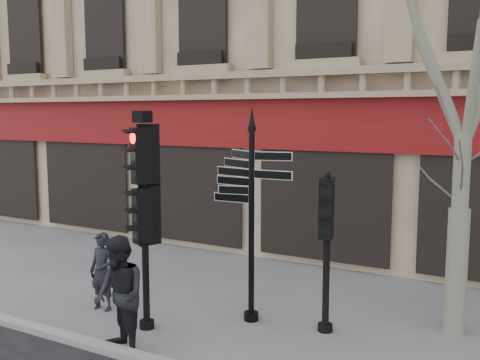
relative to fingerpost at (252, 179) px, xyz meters
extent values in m
plane|color=slate|center=(-0.05, -0.95, -2.68)|extent=(80.00, 80.00, 0.00)
cube|color=maroon|center=(-0.05, 3.93, 0.92)|extent=(28.00, 0.25, 1.30)
cube|color=#927A5F|center=(-0.05, 3.70, 1.89)|extent=(28.00, 0.35, 0.74)
cylinder|color=black|center=(0.00, 0.00, -0.91)|extent=(0.11, 0.11, 3.54)
cylinder|color=black|center=(0.00, 0.00, -2.61)|extent=(0.28, 0.28, 0.16)
cone|color=black|center=(0.00, 0.00, 1.14)|extent=(0.12, 0.12, 0.35)
cylinder|color=black|center=(-1.48, -1.24, -0.89)|extent=(0.12, 0.12, 3.59)
cylinder|color=black|center=(-1.48, -1.24, -2.61)|extent=(0.27, 0.27, 0.14)
cube|color=black|center=(-1.48, -1.24, -0.61)|extent=(0.52, 0.45, 0.98)
cube|color=black|center=(-1.48, -1.24, 0.45)|extent=(0.52, 0.45, 0.98)
sphere|color=#FF0C05|center=(-1.48, -1.24, 0.71)|extent=(0.21, 0.21, 0.21)
cube|color=black|center=(-1.48, -1.24, 1.12)|extent=(0.32, 0.35, 0.21)
cylinder|color=black|center=(1.40, 0.19, -1.30)|extent=(0.13, 0.13, 2.77)
cylinder|color=black|center=(1.40, 0.19, -2.61)|extent=(0.29, 0.29, 0.16)
cube|color=black|center=(1.40, 0.19, -0.44)|extent=(0.53, 0.44, 1.05)
cylinder|color=gray|center=(3.41, 1.24, -1.57)|extent=(0.37, 0.37, 2.23)
cylinder|color=gray|center=(3.41, 1.24, 0.16)|extent=(0.28, 0.28, 1.42)
imported|color=black|center=(-2.83, -0.92, -1.91)|extent=(0.58, 0.40, 1.55)
imported|color=black|center=(-1.21, -2.25, -1.72)|extent=(1.17, 1.07, 1.93)
camera|label=1|loc=(4.47, -8.55, 1.18)|focal=40.00mm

